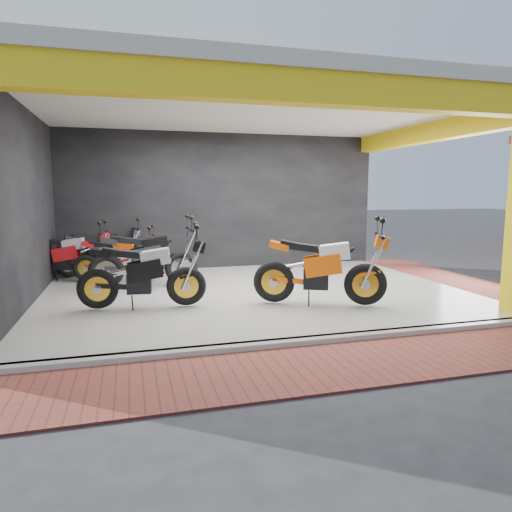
{
  "coord_description": "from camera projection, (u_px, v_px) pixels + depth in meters",
  "views": [
    {
      "loc": [
        -2.32,
        -6.49,
        2.03
      ],
      "look_at": [
        -0.18,
        1.24,
        0.9
      ],
      "focal_mm": 32.0,
      "sensor_mm": 36.0,
      "label": 1
    }
  ],
  "objects": [
    {
      "name": "ground",
      "position": [
        288.0,
        324.0,
        7.09
      ],
      "size": [
        80.0,
        80.0,
        0.0
      ],
      "primitive_type": "plane",
      "color": "#2D2D30",
      "rests_on": "ground"
    },
    {
      "name": "showroom_floor",
      "position": [
        254.0,
        293.0,
        8.99
      ],
      "size": [
        8.0,
        6.0,
        0.1
      ],
      "primitive_type": "cube",
      "color": "beige",
      "rests_on": "ground"
    },
    {
      "name": "showroom_ceiling",
      "position": [
        254.0,
        107.0,
        8.5
      ],
      "size": [
        8.4,
        6.4,
        0.2
      ],
      "primitive_type": "cube",
      "color": "beige",
      "rests_on": "corner_column"
    },
    {
      "name": "back_wall",
      "position": [
        222.0,
        203.0,
        11.71
      ],
      "size": [
        8.2,
        0.2,
        3.5
      ],
      "primitive_type": "cube",
      "color": "black",
      "rests_on": "ground"
    },
    {
      "name": "left_wall",
      "position": [
        20.0,
        209.0,
        7.67
      ],
      "size": [
        0.2,
        6.2,
        3.5
      ],
      "primitive_type": "cube",
      "color": "black",
      "rests_on": "ground"
    },
    {
      "name": "header_beam_front",
      "position": [
        318.0,
        89.0,
        5.68
      ],
      "size": [
        8.4,
        0.3,
        0.4
      ],
      "primitive_type": "cube",
      "color": "yellow",
      "rests_on": "corner_column"
    },
    {
      "name": "header_beam_right",
      "position": [
        437.0,
        131.0,
        9.6
      ],
      "size": [
        0.3,
        6.4,
        0.4
      ],
      "primitive_type": "cube",
      "color": "yellow",
      "rests_on": "corner_column"
    },
    {
      "name": "floor_kerb",
      "position": [
        314.0,
        341.0,
        6.11
      ],
      "size": [
        8.0,
        0.2,
        0.1
      ],
      "primitive_type": "cube",
      "color": "beige",
      "rests_on": "ground"
    },
    {
      "name": "paver_front",
      "position": [
        339.0,
        364.0,
        5.37
      ],
      "size": [
        9.0,
        1.4,
        0.03
      ],
      "primitive_type": "cube",
      "color": "maroon",
      "rests_on": "ground"
    },
    {
      "name": "paver_right",
      "position": [
        459.0,
        282.0,
        10.27
      ],
      "size": [
        1.4,
        7.0,
        0.03
      ],
      "primitive_type": "cube",
      "color": "maroon",
      "rests_on": "ground"
    },
    {
      "name": "moto_hero",
      "position": [
        366.0,
        264.0,
        7.64
      ],
      "size": [
        2.55,
        1.76,
        1.46
      ],
      "primitive_type": null,
      "rotation": [
        0.0,
        0.0,
        -0.41
      ],
      "color": "#FF5F0A",
      "rests_on": "showroom_floor"
    },
    {
      "name": "moto_row_a",
      "position": [
        186.0,
        267.0,
        7.64
      ],
      "size": [
        2.3,
        1.07,
        1.36
      ],
      "primitive_type": null,
      "rotation": [
        0.0,
        0.0,
        -0.12
      ],
      "color": "black",
      "rests_on": "showroom_floor"
    },
    {
      "name": "moto_row_b",
      "position": [
        181.0,
        252.0,
        9.42
      ],
      "size": [
        2.31,
        0.88,
        1.4
      ],
      "primitive_type": null,
      "rotation": [
        0.0,
        0.0,
        0.01
      ],
      "color": "black",
      "rests_on": "showroom_floor"
    },
    {
      "name": "moto_row_c",
      "position": [
        144.0,
        255.0,
        9.86
      ],
      "size": [
        2.02,
        1.06,
        1.17
      ],
      "primitive_type": null,
      "rotation": [
        0.0,
        0.0,
        -0.19
      ],
      "color": "red",
      "rests_on": "showroom_floor"
    },
    {
      "name": "moto_row_d",
      "position": [
        128.0,
        246.0,
        10.94
      ],
      "size": [
        2.22,
        1.32,
        1.27
      ],
      "primitive_type": null,
      "rotation": [
        0.0,
        0.0,
        0.28
      ],
      "color": "black",
      "rests_on": "showroom_floor"
    },
    {
      "name": "moto_row_e",
      "position": [
        96.0,
        252.0,
        9.99
      ],
      "size": [
        2.16,
        1.09,
        1.26
      ],
      "primitive_type": null,
      "rotation": [
        0.0,
        0.0,
        -0.16
      ],
      "color": "red",
      "rests_on": "showroom_floor"
    }
  ]
}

